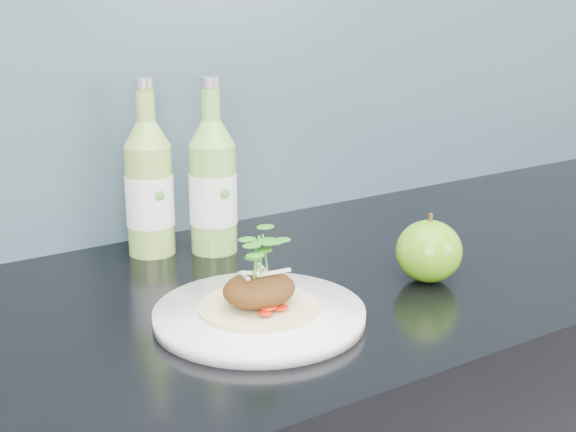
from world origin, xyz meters
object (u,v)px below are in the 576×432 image
Objects in this scene: cider_bottle_left at (149,189)px; cider_bottle_right at (213,187)px; dinner_plate at (259,315)px; green_apple at (429,251)px.

cider_bottle_right is at bearing -14.93° from cider_bottle_left.
dinner_plate is 2.61× the size of green_apple.
green_apple is 0.40m from cider_bottle_left.
dinner_plate is at bearing 177.70° from green_apple.
green_apple is 0.44× the size of cider_bottle_right.
dinner_plate is at bearing -119.05° from cider_bottle_right.
cider_bottle_left reaches higher than dinner_plate.
cider_bottle_left is at bearing 129.61° from green_apple.
cider_bottle_right is (0.08, -0.04, 0.00)m from cider_bottle_left.
dinner_plate is 0.31m from cider_bottle_left.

